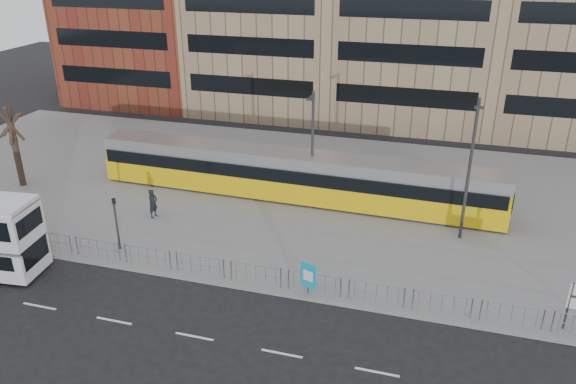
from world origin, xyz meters
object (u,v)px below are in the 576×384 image
(tram, at_px, (293,176))
(pedestrian, at_px, (153,203))
(traffic_light_west, at_px, (116,217))
(lamp_post_east, at_px, (470,165))
(lamp_post_west, at_px, (312,143))
(ad_panel, at_px, (308,276))
(bare_tree, at_px, (6,103))

(tram, bearing_deg, pedestrian, -144.31)
(traffic_light_west, distance_m, lamp_post_east, 19.47)
(traffic_light_west, distance_m, lamp_post_west, 12.69)
(ad_panel, height_order, pedestrian, pedestrian)
(lamp_post_east, bearing_deg, bare_tree, -179.00)
(tram, bearing_deg, lamp_post_west, -10.41)
(lamp_post_west, bearing_deg, ad_panel, -76.92)
(tram, distance_m, bare_tree, 19.55)
(tram, relative_size, bare_tree, 3.41)
(pedestrian, distance_m, lamp_post_west, 10.56)
(pedestrian, distance_m, traffic_light_west, 4.22)
(tram, xyz_separation_m, lamp_post_east, (10.73, -2.70, 2.91))
(tram, distance_m, lamp_post_west, 2.79)
(pedestrian, height_order, lamp_post_east, lamp_post_east)
(lamp_post_west, height_order, bare_tree, bare_tree)
(traffic_light_west, distance_m, bare_tree, 13.43)
(pedestrian, relative_size, bare_tree, 0.23)
(bare_tree, bearing_deg, ad_panel, -17.88)
(pedestrian, xyz_separation_m, lamp_post_east, (18.26, 2.44, 3.59))
(tram, relative_size, lamp_post_west, 3.66)
(lamp_post_east, bearing_deg, pedestrian, -172.38)
(tram, xyz_separation_m, traffic_light_west, (-7.44, -9.23, 0.39))
(ad_panel, relative_size, lamp_post_west, 0.22)
(tram, bearing_deg, lamp_post_east, -12.75)
(pedestrian, distance_m, lamp_post_east, 18.77)
(tram, height_order, lamp_post_west, lamp_post_west)
(pedestrian, xyz_separation_m, bare_tree, (-11.27, 1.93, 4.95))
(tram, relative_size, ad_panel, 16.30)
(bare_tree, bearing_deg, lamp_post_west, 8.33)
(pedestrian, xyz_separation_m, lamp_post_west, (8.83, 4.87, 3.13))
(lamp_post_west, relative_size, lamp_post_east, 0.89)
(pedestrian, bearing_deg, lamp_post_west, -48.71)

